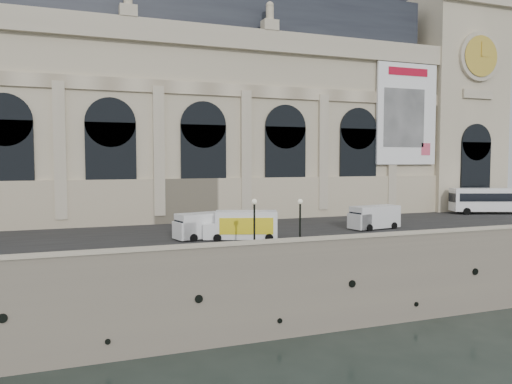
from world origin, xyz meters
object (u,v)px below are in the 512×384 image
Objects in this scene: van_c at (372,218)px; lamp_left at (254,226)px; box_truck at (242,226)px; van_b at (202,226)px; bus_right at (496,200)px; lamp_right at (300,225)px.

van_c is 17.54m from lamp_left.
box_truck reaches higher than van_c.
lamp_left reaches higher than van_b.
lamp_right is (-35.20, -14.79, 0.11)m from bus_right.
lamp_left is at bearing -99.98° from box_truck.
van_c reaches higher than van_b.
box_truck is (3.21, -1.71, 0.10)m from van_b.
bus_right is at bearing 9.63° from van_b.
bus_right is 41.74m from van_b.
lamp_left reaches higher than van_c.
bus_right reaches higher than box_truck.
bus_right is 38.92m from box_truck.
lamp_right is (2.73, -6.09, 0.70)m from box_truck.
lamp_left is (-1.06, -6.05, 0.75)m from box_truck.
lamp_right is at bearing -52.70° from van_b.
van_c is at bearing 0.30° from van_b.
bus_right is at bearing 16.44° from van_c.
van_c is (17.80, 0.09, 0.03)m from van_b.
lamp_right is (5.95, -7.81, 0.80)m from van_b.
box_truck is at bearing 80.02° from lamp_left.
van_b is 8.10m from lamp_left.
bus_right is at bearing 12.91° from box_truck.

